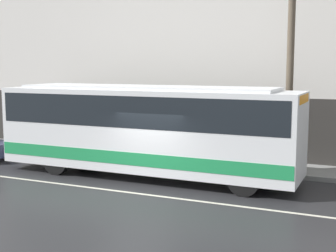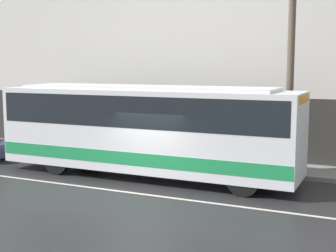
{
  "view_description": "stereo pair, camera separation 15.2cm",
  "coord_description": "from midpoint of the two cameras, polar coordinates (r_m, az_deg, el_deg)",
  "views": [
    {
      "loc": [
        6.96,
        -12.98,
        4.09
      ],
      "look_at": [
        0.13,
        2.22,
        1.94
      ],
      "focal_mm": 50.0,
      "sensor_mm": 36.0,
      "label": 1
    },
    {
      "loc": [
        7.1,
        -12.92,
        4.09
      ],
      "look_at": [
        0.13,
        2.22,
        1.94
      ],
      "focal_mm": 50.0,
      "sensor_mm": 36.0,
      "label": 2
    }
  ],
  "objects": [
    {
      "name": "utility_pole_near",
      "position": [
        17.85,
        14.99,
        8.24
      ],
      "size": [
        0.27,
        0.27,
        8.54
      ],
      "color": "brown",
      "rests_on": "sidewalk"
    },
    {
      "name": "transit_bus",
      "position": [
        17.2,
        -2.49,
        0.01
      ],
      "size": [
        11.27,
        2.54,
        3.37
      ],
      "color": "white",
      "rests_on": "ground_plane"
    },
    {
      "name": "sidewalk",
      "position": [
        19.79,
        3.39,
        -4.35
      ],
      "size": [
        60.0,
        2.22,
        0.17
      ],
      "color": "gray",
      "rests_on": "ground_plane"
    },
    {
      "name": "ground_plane",
      "position": [
        15.29,
        -3.68,
        -8.19
      ],
      "size": [
        60.0,
        60.0,
        0.0
      ],
      "primitive_type": "plane",
      "color": "#262628"
    },
    {
      "name": "building_facade",
      "position": [
        20.72,
        4.84,
        14.75
      ],
      "size": [
        60.0,
        0.35,
        13.97
      ],
      "color": "silver",
      "rests_on": "ground_plane"
    },
    {
      "name": "lane_stripe",
      "position": [
        15.29,
        -3.68,
        -8.18
      ],
      "size": [
        54.0,
        0.14,
        0.01
      ],
      "color": "beige",
      "rests_on": "ground_plane"
    }
  ]
}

